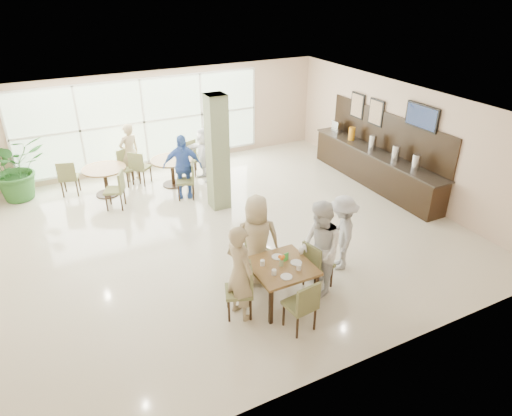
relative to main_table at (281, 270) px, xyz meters
name	(u,v)px	position (x,y,z in m)	size (l,w,h in m)	color
ground	(224,231)	(0.08, 2.70, -0.67)	(10.00, 10.00, 0.00)	beige
room_shell	(221,161)	(0.08, 2.70, 1.04)	(10.00, 10.00, 10.00)	white
window_bank	(144,122)	(-0.42, 7.16, 0.73)	(7.00, 0.04, 7.00)	silver
column	(217,153)	(0.48, 3.90, 0.73)	(0.45, 0.45, 2.80)	#6D7954
main_table	(281,270)	(0.00, 0.00, 0.00)	(1.04, 1.04, 0.75)	brown
round_table_left	(105,174)	(-1.89, 5.85, -0.09)	(1.11, 1.11, 0.75)	brown
round_table_right	(172,165)	(-0.15, 5.65, -0.09)	(1.13, 1.13, 0.75)	brown
chairs_main_table	(280,277)	(0.00, 0.04, -0.19)	(2.18, 2.10, 0.95)	brown
chairs_table_left	(104,178)	(-1.91, 5.84, -0.19)	(2.10, 1.90, 0.95)	brown
chairs_table_right	(174,168)	(-0.11, 5.65, -0.19)	(2.16, 2.03, 0.95)	brown
tabletop_clutter	(282,264)	(0.00, -0.04, 0.15)	(0.69, 0.78, 0.21)	white
buffet_counter	(375,165)	(4.78, 3.21, -0.11)	(0.64, 4.70, 1.95)	black
wall_tv	(422,117)	(5.01, 2.10, 1.48)	(0.06, 1.00, 0.58)	black
framed_art_a	(376,112)	(5.02, 3.70, 1.18)	(0.05, 0.55, 0.70)	black
framed_art_b	(357,106)	(5.02, 4.50, 1.18)	(0.05, 0.55, 0.70)	black
potted_plant	(15,168)	(-3.89, 6.66, 0.15)	(1.47, 1.47, 1.64)	#2C6628
teen_left	(240,272)	(-0.78, 0.00, 0.20)	(0.63, 0.41, 1.73)	tan
teen_far	(257,240)	(-0.10, 0.74, 0.21)	(0.86, 0.47, 1.75)	tan
teen_right	(320,249)	(0.74, -0.05, 0.23)	(0.87, 0.68, 1.79)	white
teen_standing	(342,233)	(1.56, 0.40, 0.10)	(0.99, 0.57, 1.54)	#B2B2B5
adult_a	(182,166)	(-0.11, 4.85, 0.17)	(0.97, 0.55, 1.66)	#3F66BF
adult_b	(204,154)	(0.78, 5.62, 0.08)	(1.38, 0.60, 1.49)	white
adult_standing	(130,153)	(-1.07, 6.46, 0.15)	(0.60, 0.39, 1.63)	tan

